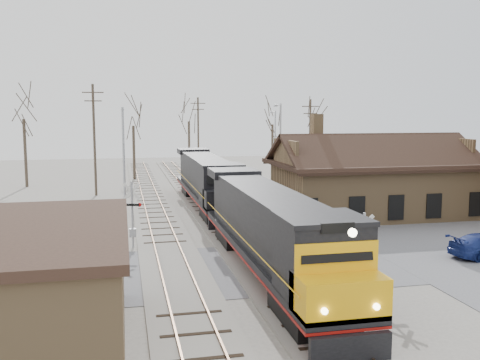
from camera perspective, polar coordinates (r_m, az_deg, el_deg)
The scene contains 20 objects.
ground at distance 28.26m, azimuth 2.26°, elevation -9.25°, with size 140.00×140.00×0.00m, color #9C978D.
road at distance 28.26m, azimuth 2.26°, elevation -9.23°, with size 60.00×9.00×0.03m, color #5B5B5F.
track_main at distance 42.53m, azimuth -2.87°, elevation -3.56°, with size 3.40×90.00×0.24m.
track_siding at distance 42.04m, azimuth -8.94°, elevation -3.77°, with size 3.40×90.00×0.24m.
depot at distance 42.99m, azimuth 13.77°, elevation -0.48°, with size 15.20×9.31×7.90m.
locomotive_lead at distance 25.86m, azimuth 3.38°, elevation -5.53°, with size 2.96×19.81×4.40m.
locomotive_trailing at distance 45.25m, azimuth -3.55°, elevation -0.04°, with size 2.96×19.81×4.16m.
crossbuck_near at distance 24.44m, azimuth 13.00°, elevation -7.83°, with size 1.04×0.27×3.66m.
crossbuck_far at distance 32.37m, azimuth -11.41°, elevation -3.84°, with size 1.11×0.40×4.00m.
streetlight_a at distance 42.13m, azimuth -12.30°, elevation 2.60°, with size 0.25×2.04×8.42m.
streetlight_b at distance 50.24m, azimuth 4.27°, elevation 3.70°, with size 0.25×2.04×8.83m.
streetlight_c at distance 63.69m, azimuth 3.73°, elevation 4.16°, with size 0.25×2.04×8.21m.
utility_pole_a at distance 53.29m, azimuth -15.28°, elevation 4.35°, with size 2.00×0.24×10.71m.
utility_pole_b at distance 72.70m, azimuth -4.48°, elevation 5.01°, with size 2.00×0.24×10.04m.
utility_pole_c at distance 61.12m, azimuth 7.46°, elevation 4.30°, with size 2.00×0.24×9.49m.
tree_a at distance 61.88m, azimuth -22.13°, elevation 7.16°, with size 4.88×4.88×11.96m.
tree_b at distance 64.51m, azimuth -11.34°, elevation 6.64°, with size 4.31×4.31×10.57m.
tree_c at distance 75.35m, azimuth -5.49°, elevation 7.09°, with size 4.53×4.53×11.09m.
tree_d at distance 70.86m, azimuth 3.49°, elevation 6.79°, with size 4.30×4.30×10.54m.
tree_e at distance 69.37m, azimuth 8.20°, elevation 6.65°, with size 4.26×4.26×10.43m.
Camera 1 is at (-6.89, -26.21, 8.01)m, focal length 40.00 mm.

